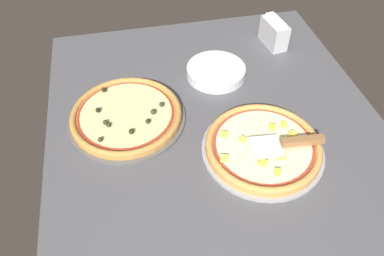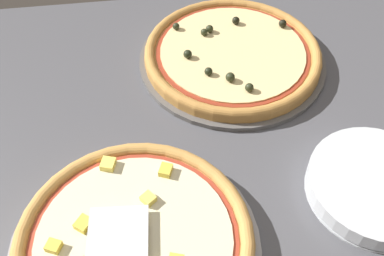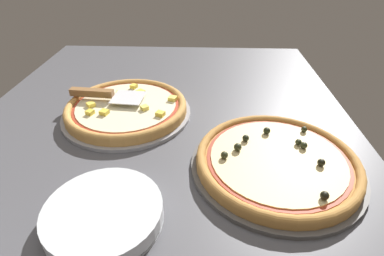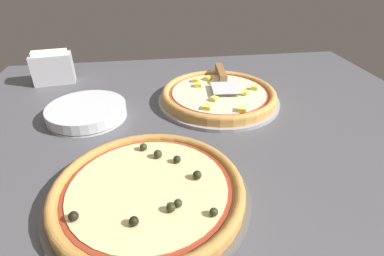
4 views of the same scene
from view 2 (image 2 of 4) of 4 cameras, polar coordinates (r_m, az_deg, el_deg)
ground_plane at (r=73.99cm, az=-1.99°, el=-7.73°), size 135.11×105.20×3.60cm
pizza_pan_front at (r=66.94cm, az=-7.16°, el=-14.71°), size 35.95×35.95×1.00cm
pizza_front at (r=65.17cm, az=-7.34°, el=-13.95°), size 33.80×33.80×3.34cm
pizza_pan_back at (r=91.89cm, az=5.10°, el=8.60°), size 37.33×37.33×1.00cm
pizza_back at (r=90.73cm, az=5.16°, el=9.46°), size 35.09×35.09×3.73cm
plate_stack at (r=75.57cm, az=22.22°, el=-6.80°), size 21.04×21.04×3.50cm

